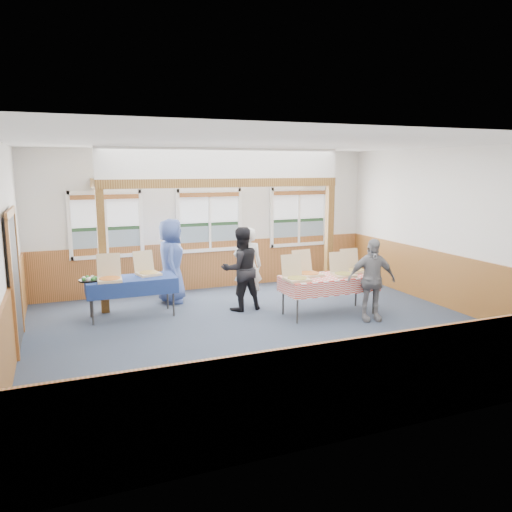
{
  "coord_description": "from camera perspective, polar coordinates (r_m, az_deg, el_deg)",
  "views": [
    {
      "loc": [
        -3.26,
        -7.59,
        2.81
      ],
      "look_at": [
        0.17,
        1.0,
        1.16
      ],
      "focal_mm": 35.0,
      "sensor_mm": 36.0,
      "label": 1
    }
  ],
  "objects": [
    {
      "name": "floor",
      "position": [
        8.73,
        1.4,
        -8.66
      ],
      "size": [
        8.0,
        8.0,
        0.0
      ],
      "primitive_type": "plane",
      "color": "#272E3F",
      "rests_on": "ground"
    },
    {
      "name": "ceiling",
      "position": [
        8.27,
        1.5,
        12.83
      ],
      "size": [
        8.0,
        8.0,
        0.0
      ],
      "primitive_type": "plane",
      "rotation": [
        3.14,
        0.0,
        0.0
      ],
      "color": "white",
      "rests_on": "wall_back"
    },
    {
      "name": "wall_back",
      "position": [
        11.62,
        -5.39,
        4.1
      ],
      "size": [
        8.0,
        0.0,
        8.0
      ],
      "primitive_type": "plane",
      "rotation": [
        1.57,
        0.0,
        0.0
      ],
      "color": "silver",
      "rests_on": "floor"
    },
    {
      "name": "wall_front",
      "position": [
        5.37,
        16.36,
        -3.29
      ],
      "size": [
        8.0,
        0.0,
        8.0
      ],
      "primitive_type": "plane",
      "rotation": [
        -1.57,
        0.0,
        0.0
      ],
      "color": "silver",
      "rests_on": "floor"
    },
    {
      "name": "wall_left",
      "position": [
        7.72,
        -26.98,
        0.01
      ],
      "size": [
        0.0,
        8.0,
        8.0
      ],
      "primitive_type": "plane",
      "rotation": [
        1.57,
        0.0,
        1.57
      ],
      "color": "silver",
      "rests_on": "floor"
    },
    {
      "name": "wall_right",
      "position": [
        10.58,
        21.81,
        2.83
      ],
      "size": [
        0.0,
        8.0,
        8.0
      ],
      "primitive_type": "plane",
      "rotation": [
        1.57,
        0.0,
        -1.57
      ],
      "color": "silver",
      "rests_on": "floor"
    },
    {
      "name": "wainscot_back",
      "position": [
        11.76,
        -5.27,
        -1.01
      ],
      "size": [
        7.98,
        0.05,
        1.1
      ],
      "primitive_type": "cube",
      "color": "brown",
      "rests_on": "floor"
    },
    {
      "name": "wainscot_front",
      "position": [
        5.72,
        15.67,
        -13.53
      ],
      "size": [
        7.98,
        0.05,
        1.1
      ],
      "primitive_type": "cube",
      "color": "brown",
      "rests_on": "floor"
    },
    {
      "name": "wainscot_left",
      "position": [
        7.95,
        -26.19,
        -7.45
      ],
      "size": [
        0.05,
        6.98,
        1.1
      ],
      "primitive_type": "cube",
      "color": "brown",
      "rests_on": "floor"
    },
    {
      "name": "wainscot_right",
      "position": [
        10.73,
        21.35,
        -2.74
      ],
      "size": [
        0.05,
        6.98,
        1.1
      ],
      "primitive_type": "cube",
      "color": "brown",
      "rests_on": "floor"
    },
    {
      "name": "cased_opening",
      "position": [
        8.7,
        -25.93,
        -2.58
      ],
      "size": [
        0.06,
        1.3,
        2.1
      ],
      "primitive_type": "cube",
      "color": "#2E2E2E",
      "rests_on": "wall_left"
    },
    {
      "name": "window_left",
      "position": [
        11.15,
        -16.77,
        3.87
      ],
      "size": [
        1.56,
        0.1,
        1.46
      ],
      "color": "white",
      "rests_on": "wall_back"
    },
    {
      "name": "window_mid",
      "position": [
        11.58,
        -5.34,
        4.47
      ],
      "size": [
        1.56,
        0.1,
        1.46
      ],
      "color": "white",
      "rests_on": "wall_back"
    },
    {
      "name": "window_right",
      "position": [
        12.42,
        4.92,
        4.86
      ],
      "size": [
        1.56,
        0.1,
        1.46
      ],
      "color": "white",
      "rests_on": "wall_back"
    },
    {
      "name": "post_left",
      "position": [
        10.05,
        -17.16,
        0.45
      ],
      "size": [
        0.15,
        0.15,
        2.4
      ],
      "primitive_type": "cube",
      "color": "#583413",
      "rests_on": "floor"
    },
    {
      "name": "post_right",
      "position": [
        11.56,
        8.35,
        2.01
      ],
      "size": [
        0.15,
        0.15,
        2.4
      ],
      "primitive_type": "cube",
      "color": "#583413",
      "rests_on": "floor"
    },
    {
      "name": "cross_beam",
      "position": [
        10.42,
        -3.58,
        8.34
      ],
      "size": [
        5.15,
        0.18,
        0.18
      ],
      "primitive_type": "cube",
      "color": "#583413",
      "rests_on": "post_left"
    },
    {
      "name": "table_left",
      "position": [
        9.7,
        -14.08,
        -2.79
      ],
      "size": [
        1.7,
        0.86,
        0.76
      ],
      "rotation": [
        0.0,
        0.0,
        -0.08
      ],
      "color": "#2E2E2E",
      "rests_on": "floor"
    },
    {
      "name": "table_right",
      "position": [
        9.66,
        8.34,
        -2.6
      ],
      "size": [
        1.94,
        1.15,
        0.76
      ],
      "rotation": [
        0.0,
        0.0,
        0.19
      ],
      "color": "#2E2E2E",
      "rests_on": "floor"
    },
    {
      "name": "pizza_box_a",
      "position": [
        9.53,
        -16.39,
        -2.31
      ],
      "size": [
        0.46,
        0.55,
        0.47
      ],
      "rotation": [
        0.0,
        0.0,
        -0.07
      ],
      "color": "tan",
      "rests_on": "table_left"
    },
    {
      "name": "pizza_box_b",
      "position": [
        9.88,
        -12.28,
        -1.71
      ],
      "size": [
        0.5,
        0.57,
        0.44
      ],
      "rotation": [
        0.0,
        0.0,
        0.22
      ],
      "color": "tan",
      "rests_on": "table_left"
    },
    {
      "name": "pizza_box_c",
      "position": [
        9.2,
        4.61,
        -2.37
      ],
      "size": [
        0.41,
        0.5,
        0.45
      ],
      "rotation": [
        0.0,
        0.0,
        0.01
      ],
      "color": "tan",
      "rests_on": "table_right"
    },
    {
      "name": "pizza_box_d",
      "position": [
        9.63,
        5.95,
        -1.82
      ],
      "size": [
        0.48,
        0.57,
        0.46
      ],
      "rotation": [
        0.0,
        0.0,
        0.12
      ],
      "color": "tan",
      "rests_on": "table_right"
    },
    {
      "name": "pizza_box_e",
      "position": [
        9.7,
        9.89,
        -1.85
      ],
      "size": [
        0.45,
        0.52,
        0.43
      ],
      "rotation": [
        0.0,
        0.0,
        -0.13
      ],
      "color": "tan",
      "rests_on": "table_right"
    },
    {
      "name": "pizza_box_f",
      "position": [
        10.09,
        11.15,
        -1.42
      ],
      "size": [
        0.41,
        0.5,
        0.43
      ],
      "rotation": [
        0.0,
        0.0,
        -0.03
      ],
      "color": "tan",
      "rests_on": "table_right"
    },
    {
      "name": "veggie_tray",
      "position": [
        9.61,
        -18.54,
        -2.55
      ],
      "size": [
        0.37,
        0.37,
        0.09
      ],
      "color": "black",
      "rests_on": "table_left"
    },
    {
      "name": "drink_glass",
      "position": [
        9.88,
        13.36,
        -1.7
      ],
      "size": [
        0.07,
        0.07,
        0.15
      ],
      "primitive_type": "cylinder",
      "color": "olive",
      "rests_on": "table_right"
    },
    {
      "name": "woman_white",
      "position": [
        10.22,
        -0.94,
        -1.18
      ],
      "size": [
        0.65,
        0.49,
        1.62
      ],
      "primitive_type": "imported",
      "rotation": [
        0.0,
        0.0,
        2.96
      ],
      "color": "silver",
      "rests_on": "floor"
    },
    {
      "name": "woman_black",
      "position": [
        9.84,
        -1.75,
        -1.48
      ],
      "size": [
        0.86,
        0.7,
        1.66
      ],
      "primitive_type": "imported",
      "rotation": [
        0.0,
        0.0,
        3.23
      ],
      "color": "black",
      "rests_on": "floor"
    },
    {
      "name": "man_blue",
      "position": [
        10.54,
        -9.67,
        -0.55
      ],
      "size": [
        0.74,
        0.97,
        1.77
      ],
      "primitive_type": "imported",
      "rotation": [
        0.0,
        0.0,
        1.35
      ],
      "color": "#374C8A",
      "rests_on": "floor"
    },
    {
      "name": "person_grey",
      "position": [
        9.43,
        13.04,
        -2.66
      ],
      "size": [
        0.96,
        0.59,
        1.53
      ],
      "primitive_type": "imported",
      "rotation": [
        0.0,
        0.0,
        -0.26
      ],
      "color": "gray",
      "rests_on": "floor"
    }
  ]
}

